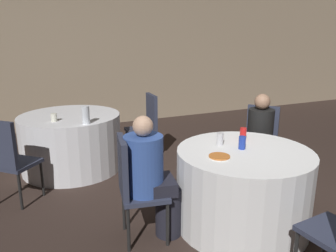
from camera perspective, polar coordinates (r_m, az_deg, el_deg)
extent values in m
plane|color=#332621|center=(3.55, 11.76, -15.16)|extent=(16.00, 16.00, 0.00)
cube|color=gray|center=(6.89, -8.54, 12.06)|extent=(16.00, 0.06, 2.80)
cylinder|color=white|center=(3.27, 12.87, -10.48)|extent=(1.27, 1.27, 0.76)
cylinder|color=silver|center=(4.69, -16.47, -2.66)|extent=(1.34, 1.34, 0.76)
cube|color=#2D3347|center=(2.71, 27.03, -16.33)|extent=(0.44, 0.44, 0.04)
cylinder|color=black|center=(3.03, 25.62, -17.69)|extent=(0.03, 0.03, 0.42)
cube|color=#2D3347|center=(2.97, -4.14, -11.69)|extent=(0.46, 0.46, 0.04)
cube|color=#2D3347|center=(2.83, -7.87, -7.08)|extent=(0.12, 0.38, 0.51)
cylinder|color=black|center=(3.25, -1.56, -13.64)|extent=(0.03, 0.03, 0.42)
cylinder|color=black|center=(2.96, -0.08, -16.75)|extent=(0.03, 0.03, 0.42)
cylinder|color=black|center=(3.20, -7.70, -14.24)|extent=(0.03, 0.03, 0.42)
cylinder|color=black|center=(2.91, -6.90, -17.49)|extent=(0.03, 0.03, 0.42)
cube|color=#2D3347|center=(4.12, 15.48, -4.28)|extent=(0.57, 0.57, 0.04)
cube|color=#2D3347|center=(4.21, 16.11, 0.00)|extent=(0.29, 0.31, 0.51)
cylinder|color=black|center=(4.03, 17.29, -8.38)|extent=(0.03, 0.03, 0.42)
cylinder|color=black|center=(4.07, 12.51, -7.78)|extent=(0.03, 0.03, 0.42)
cylinder|color=black|center=(4.34, 17.83, -6.66)|extent=(0.03, 0.03, 0.42)
cylinder|color=black|center=(4.38, 13.40, -6.13)|extent=(0.03, 0.03, 0.42)
cube|color=#2D3347|center=(4.85, -4.83, -0.78)|extent=(0.42, 0.42, 0.04)
cube|color=#2D3347|center=(4.84, -2.86, 2.55)|extent=(0.06, 0.38, 0.51)
cylinder|color=black|center=(4.72, -6.13, -4.18)|extent=(0.03, 0.03, 0.42)
cylinder|color=black|center=(5.03, -7.19, -2.97)|extent=(0.03, 0.03, 0.42)
cylinder|color=black|center=(4.82, -2.23, -3.70)|extent=(0.03, 0.03, 0.42)
cylinder|color=black|center=(5.12, -3.51, -2.54)|extent=(0.03, 0.03, 0.42)
cube|color=#2D3347|center=(3.97, -24.84, -5.97)|extent=(0.57, 0.57, 0.04)
cube|color=#2D3347|center=(3.76, -27.18, -2.96)|extent=(0.31, 0.30, 0.51)
cylinder|color=black|center=(4.27, -24.59, -7.73)|extent=(0.03, 0.03, 0.42)
cylinder|color=black|center=(4.05, -21.06, -8.58)|extent=(0.03, 0.03, 0.42)
cylinder|color=black|center=(3.83, -24.35, -10.38)|extent=(0.03, 0.03, 0.42)
cylinder|color=black|center=(3.11, 0.07, -14.69)|extent=(0.24, 0.24, 0.46)
cube|color=black|center=(2.95, -2.03, -10.27)|extent=(0.37, 0.37, 0.12)
cylinder|color=#33519E|center=(2.85, -4.25, -6.71)|extent=(0.34, 0.34, 0.52)
sphere|color=tan|center=(2.74, -4.40, 0.00)|extent=(0.17, 0.17, 0.17)
cylinder|color=black|center=(3.99, 14.79, -8.09)|extent=(0.24, 0.24, 0.46)
cube|color=black|center=(4.00, 15.32, -3.83)|extent=(0.43, 0.43, 0.12)
cylinder|color=black|center=(4.04, 15.76, -0.66)|extent=(0.30, 0.30, 0.50)
sphere|color=#997056|center=(3.96, 16.11, 4.10)|extent=(0.18, 0.18, 0.18)
cylinder|color=white|center=(2.91, 8.93, -5.38)|extent=(0.21, 0.21, 0.01)
cylinder|color=#BC6628|center=(2.90, 8.94, -5.22)|extent=(0.19, 0.19, 0.01)
cylinder|color=silver|center=(3.22, 9.02, -2.22)|extent=(0.07, 0.07, 0.12)
cylinder|color=red|center=(3.43, 12.95, -1.31)|extent=(0.07, 0.07, 0.12)
cylinder|color=#1E38A5|center=(3.14, 12.79, -2.86)|extent=(0.07, 0.07, 0.12)
cylinder|color=silver|center=(4.06, -14.13, 1.87)|extent=(0.09, 0.09, 0.22)
cylinder|color=silver|center=(4.30, -19.25, 1.42)|extent=(0.07, 0.07, 0.10)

